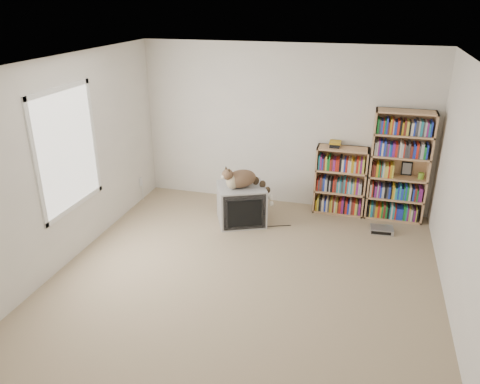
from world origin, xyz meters
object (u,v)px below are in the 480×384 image
(crt_tv, at_px, (241,204))
(bookcase_short, at_px, (340,183))
(dvd_player, at_px, (382,230))
(bookcase_tall, at_px, (399,169))
(cat, at_px, (245,181))

(crt_tv, xyz_separation_m, bookcase_short, (1.36, 0.75, 0.20))
(crt_tv, relative_size, dvd_player, 2.69)
(crt_tv, bearing_deg, dvd_player, -18.53)
(crt_tv, height_order, bookcase_tall, bookcase_tall)
(crt_tv, xyz_separation_m, dvd_player, (2.02, 0.21, -0.25))
(cat, bearing_deg, bookcase_tall, -23.77)
(cat, relative_size, bookcase_tall, 0.47)
(crt_tv, bearing_deg, bookcase_short, 4.46)
(crt_tv, relative_size, bookcase_tall, 0.52)
(crt_tv, xyz_separation_m, cat, (0.07, -0.04, 0.38))
(bookcase_tall, xyz_separation_m, bookcase_short, (-0.82, 0.00, -0.31))
(cat, xyz_separation_m, bookcase_tall, (2.11, 0.79, 0.12))
(crt_tv, height_order, dvd_player, crt_tv)
(bookcase_tall, height_order, dvd_player, bookcase_tall)
(cat, xyz_separation_m, bookcase_short, (1.29, 0.79, -0.19))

